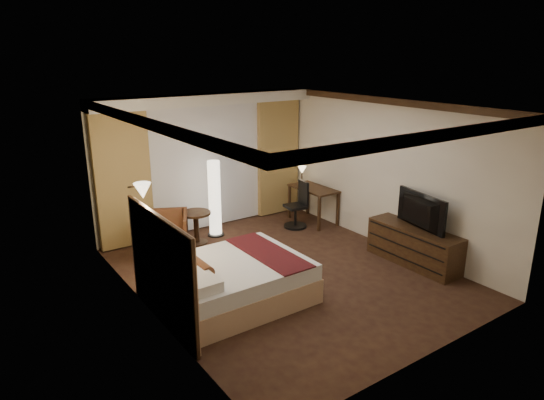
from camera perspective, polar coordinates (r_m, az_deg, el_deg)
floor at (r=7.99m, az=1.66°, el=-8.61°), size 4.50×5.50×0.01m
ceiling at (r=7.23m, az=1.85°, el=11.03°), size 4.50×5.50×0.01m
back_wall at (r=9.77m, az=-7.95°, el=4.46°), size 4.50×0.02×2.70m
left_wall at (r=6.47m, az=-14.45°, el=-2.54°), size 0.02×5.50×2.70m
right_wall at (r=8.98m, az=13.36°, el=3.03°), size 0.02×5.50×2.70m
crown_molding at (r=7.24m, az=1.85°, el=10.56°), size 4.50×5.50×0.12m
soffit at (r=9.35m, az=-7.55°, el=11.68°), size 4.50×0.50×0.20m
curtain_sheer at (r=9.72m, az=-7.71°, el=3.80°), size 2.48×0.04×2.45m
curtain_left_drape at (r=9.04m, az=-17.12°, el=2.17°), size 1.00×0.14×2.45m
curtain_right_drape at (r=10.54m, az=0.68°, el=5.00°), size 1.00×0.14×2.45m
wall_sconce at (r=6.92m, az=-14.98°, el=1.06°), size 0.24×0.24×0.24m
bed at (r=7.08m, az=-4.67°, el=-9.51°), size 2.06×1.61×0.60m
headboard at (r=6.48m, az=-12.78°, el=-8.13°), size 0.12×1.91×1.50m
armchair at (r=8.75m, az=-12.58°, el=-3.69°), size 1.07×1.04×0.84m
side_table at (r=9.17m, az=-8.89°, el=-3.24°), size 0.56×0.56×0.62m
floor_lamp at (r=9.37m, az=-6.77°, el=0.18°), size 0.32×0.32×1.51m
desk at (r=10.20m, az=4.85°, el=-0.56°), size 0.55×1.08×0.75m
desk_lamp at (r=10.34m, az=3.54°, el=2.86°), size 0.18×0.18×0.34m
office_chair at (r=9.83m, az=2.79°, el=-0.56°), size 0.53×0.53×0.96m
dresser at (r=8.55m, az=16.35°, el=-5.19°), size 0.50×1.65×0.64m
television at (r=8.31m, az=16.58°, el=-1.16°), size 0.82×1.20×0.14m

